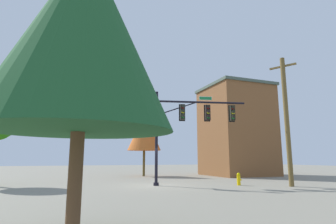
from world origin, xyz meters
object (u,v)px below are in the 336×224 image
object	(u,v)px
tree_near	(84,33)
tree_far	(144,132)
signal_pole_assembly	(186,119)
brick_building	(236,130)
utility_pole	(287,118)
fire_hydrant	(239,179)

from	to	relation	value
tree_near	tree_far	distance (m)	22.89
signal_pole_assembly	tree_far	xyz separation A→B (m)	(-0.09, 10.47, 0.06)
tree_far	brick_building	xyz separation A→B (m)	(9.88, -2.38, 0.36)
utility_pole	tree_far	size ratio (longest dim) A/B	1.33
brick_building	tree_far	bearing A→B (deg)	166.46
utility_pole	tree_far	distance (m)	14.90
utility_pole	tree_far	bearing A→B (deg)	114.31
tree_near	brick_building	xyz separation A→B (m)	(17.39, 19.25, 0.39)
utility_pole	brick_building	world-z (taller)	brick_building
tree_near	brick_building	distance (m)	25.94
utility_pole	brick_building	xyz separation A→B (m)	(3.75, 11.20, 0.46)
signal_pole_assembly	fire_hydrant	world-z (taller)	signal_pole_assembly
signal_pole_assembly	tree_near	xyz separation A→B (m)	(-7.59, -11.15, 0.02)
fire_hydrant	tree_near	distance (m)	15.30
signal_pole_assembly	brick_building	bearing A→B (deg)	39.56
signal_pole_assembly	brick_building	distance (m)	12.72
fire_hydrant	brick_building	distance (m)	12.24
signal_pole_assembly	fire_hydrant	xyz separation A→B (m)	(3.31, -1.24, -4.11)
utility_pole	tree_far	xyz separation A→B (m)	(-6.13, 13.58, 0.10)
tree_near	utility_pole	bearing A→B (deg)	30.55
tree_far	signal_pole_assembly	bearing A→B (deg)	-89.53
signal_pole_assembly	brick_building	size ratio (longest dim) A/B	0.70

